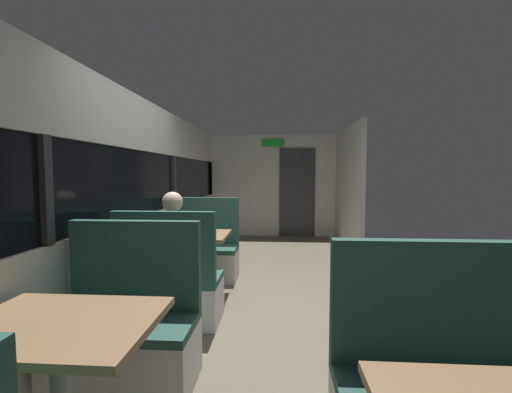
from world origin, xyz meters
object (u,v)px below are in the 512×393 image
Objects in this scene: dining_table_near_window at (60,342)px; bench_near_window_facing_entry at (127,335)px; bench_mid_window_facing_entry at (203,254)px; bench_mid_window_facing_end at (170,289)px; seated_passenger at (172,266)px; dining_table_mid_window at (189,242)px.

bench_near_window_facing_entry is (0.00, 0.70, -0.31)m from dining_table_near_window.
bench_near_window_facing_entry is 2.34m from bench_mid_window_facing_entry.
bench_near_window_facing_entry and bench_mid_window_facing_end have the same top height.
bench_near_window_facing_entry is at bearing -90.00° from bench_mid_window_facing_end.
bench_mid_window_facing_end is (0.00, 0.94, 0.00)m from bench_near_window_facing_entry.
dining_table_near_window is 0.82× the size of bench_mid_window_facing_entry.
bench_near_window_facing_entry and bench_mid_window_facing_entry have the same top height.
bench_near_window_facing_entry is 1.03m from seated_passenger.
bench_mid_window_facing_end is 1.00× the size of bench_mid_window_facing_entry.
bench_mid_window_facing_end is 1.40m from bench_mid_window_facing_entry.
bench_near_window_facing_entry is at bearing -90.00° from seated_passenger.
bench_mid_window_facing_entry is at bearing 90.00° from dining_table_near_window.
bench_mid_window_facing_end is at bearing -90.00° from bench_mid_window_facing_entry.
bench_mid_window_facing_entry is (0.00, 1.40, 0.00)m from bench_mid_window_facing_end.
dining_table_mid_window is at bearing 90.00° from seated_passenger.
dining_table_near_window is at bearing -90.00° from bench_near_window_facing_entry.
dining_table_mid_window is at bearing 90.00° from bench_near_window_facing_entry.
seated_passenger is at bearing 90.00° from bench_mid_window_facing_end.
dining_table_near_window is 0.71× the size of seated_passenger.
dining_table_mid_window is 0.82× the size of bench_mid_window_facing_entry.
bench_mid_window_facing_entry reaches higher than dining_table_mid_window.
bench_mid_window_facing_end is at bearing -90.00° from dining_table_mid_window.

